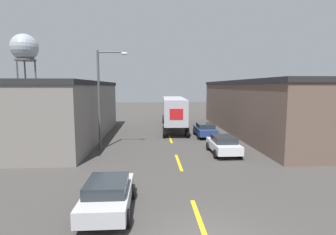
% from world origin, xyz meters
% --- Properties ---
extents(road_centerline, '(0.20, 20.53, 0.01)m').
position_xyz_m(road_centerline, '(0.00, 9.86, 0.00)').
color(road_centerline, gold).
rests_on(road_centerline, ground_plane).
extents(warehouse_left, '(11.02, 19.96, 5.84)m').
position_xyz_m(warehouse_left, '(-12.33, 19.00, 2.92)').
color(warehouse_left, slate).
rests_on(warehouse_left, ground_plane).
extents(warehouse_right, '(11.91, 25.34, 5.99)m').
position_xyz_m(warehouse_right, '(12.77, 20.92, 3.00)').
color(warehouse_right, brown).
rests_on(warehouse_right, ground_plane).
extents(semi_truck, '(3.25, 13.98, 3.94)m').
position_xyz_m(semi_truck, '(0.86, 24.77, 2.40)').
color(semi_truck, navy).
rests_on(semi_truck, ground_plane).
extents(parked_car_right_mid, '(2.11, 4.14, 1.45)m').
position_xyz_m(parked_car_right_mid, '(3.77, 11.88, 0.78)').
color(parked_car_right_mid, silver).
rests_on(parked_car_right_mid, ground_plane).
extents(parked_car_right_far, '(2.11, 4.14, 1.45)m').
position_xyz_m(parked_car_right_far, '(3.77, 19.00, 0.78)').
color(parked_car_right_far, navy).
rests_on(parked_car_right_far, ground_plane).
extents(parked_car_left_near, '(2.11, 4.14, 1.45)m').
position_xyz_m(parked_car_left_near, '(-3.77, 2.70, 0.78)').
color(parked_car_left_near, '#B2B2B7').
rests_on(parked_car_left_near, ground_plane).
extents(water_tower, '(4.77, 4.77, 14.69)m').
position_xyz_m(water_tower, '(-24.69, 41.74, 12.08)').
color(water_tower, '#47474C').
rests_on(water_tower, ground_plane).
extents(street_lamp, '(2.54, 0.32, 8.26)m').
position_xyz_m(street_lamp, '(-5.96, 13.99, 4.78)').
color(street_lamp, '#4C4C51').
rests_on(street_lamp, ground_plane).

